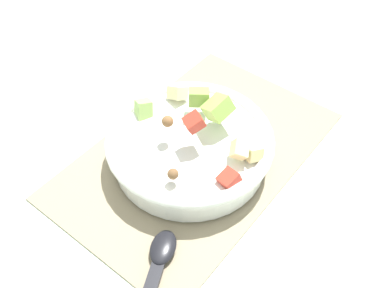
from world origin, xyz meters
The scene contains 4 objects.
ground_plane centered at (0.00, 0.00, 0.00)m, with size 2.40×2.40×0.00m, color silver.
placemat centered at (0.00, 0.00, 0.00)m, with size 0.48×0.30×0.01m, color gray.
salad_bowl centered at (-0.02, 0.00, 0.04)m, with size 0.27×0.27×0.12m.
serving_spoon centered at (-0.22, -0.10, 0.01)m, with size 0.22×0.12×0.01m.
Camera 1 is at (-0.41, -0.31, 0.59)m, focal length 43.19 mm.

